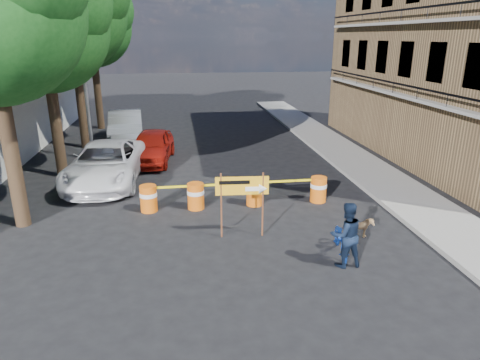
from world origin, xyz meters
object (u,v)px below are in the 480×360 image
object	(u,v)px
suv_white	(106,164)
sedan_red	(152,146)
detour_sign	(249,190)
pedestrian	(346,235)
barrel_mid_left	(196,196)
barrel_mid_right	(254,192)
dog	(360,228)
sedan_silver	(126,126)
bicycle	(343,226)
barrel_far_right	(318,189)
barrel_far_left	(149,198)

from	to	relation	value
suv_white	sedan_red	bearing A→B (deg)	63.08
detour_sign	sedan_red	world-z (taller)	detour_sign
pedestrian	barrel_mid_left	bearing A→B (deg)	-54.67
barrel_mid_left	barrel_mid_right	world-z (taller)	same
pedestrian	dog	size ratio (longest dim) A/B	2.29
sedan_silver	barrel_mid_right	bearing A→B (deg)	-67.93
bicycle	dog	distance (m)	1.33
barrel_far_right	detour_sign	xyz separation A→B (m)	(-2.89, -2.42, 0.97)
dog	suv_white	distance (m)	10.14
barrel_far_left	bicycle	distance (m)	6.53
bicycle	sedan_silver	xyz separation A→B (m)	(-7.12, 14.35, -0.00)
barrel_far_left	bicycle	xyz separation A→B (m)	(5.29, -3.80, 0.36)
sedan_red	sedan_silver	xyz separation A→B (m)	(-1.64, 4.47, 0.09)
suv_white	sedan_red	world-z (taller)	suv_white
suv_white	barrel_mid_right	bearing A→B (deg)	-27.21
barrel_far_right	sedan_red	size ratio (longest dim) A/B	0.21
barrel_mid_right	barrel_far_right	world-z (taller)	same
barrel_mid_left	bicycle	size ratio (longest dim) A/B	0.54
detour_sign	bicycle	size ratio (longest dim) A/B	1.17
barrel_far_left	bicycle	size ratio (longest dim) A/B	0.54
pedestrian	dog	world-z (taller)	pedestrian
barrel_far_left	barrel_mid_right	world-z (taller)	same
dog	barrel_far_right	bearing A→B (deg)	8.19
barrel_mid_right	sedan_red	world-z (taller)	sedan_red
dog	sedan_silver	bearing A→B (deg)	33.79
barrel_mid_left	pedestrian	xyz separation A→B (m)	(3.58, -4.39, 0.39)
bicycle	sedan_silver	distance (m)	16.02
barrel_mid_right	dog	distance (m)	3.95
barrel_far_right	suv_white	distance (m)	8.38
bicycle	pedestrian	bearing A→B (deg)	-91.84
barrel_mid_left	barrel_mid_right	xyz separation A→B (m)	(2.03, 0.05, 0.00)
detour_sign	sedan_silver	distance (m)	13.81
sedan_silver	suv_white	bearing A→B (deg)	-95.32
pedestrian	bicycle	xyz separation A→B (m)	(0.13, 0.58, -0.03)
dog	sedan_silver	size ratio (longest dim) A/B	0.15
barrel_mid_right	sedan_red	distance (m)	7.13
pedestrian	detour_sign	bearing A→B (deg)	-47.28
barrel_far_left	barrel_mid_left	world-z (taller)	same
barrel_mid_left	bicycle	distance (m)	5.33
dog	barrel_mid_left	bearing A→B (deg)	60.44
barrel_far_left	barrel_far_right	world-z (taller)	same
bicycle	barrel_mid_left	bearing A→B (deg)	145.23
detour_sign	suv_white	size ratio (longest dim) A/B	0.34
barrel_mid_left	barrel_mid_right	distance (m)	2.03
sedan_red	sedan_silver	size ratio (longest dim) A/B	0.86
barrel_far_right	barrel_mid_left	bearing A→B (deg)	-179.29
suv_white	sedan_silver	bearing A→B (deg)	93.32
barrel_mid_right	sedan_silver	bearing A→B (deg)	117.39
barrel_mid_right	dog	world-z (taller)	barrel_mid_right
barrel_mid_left	sedan_red	xyz separation A→B (m)	(-1.76, 6.08, 0.27)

